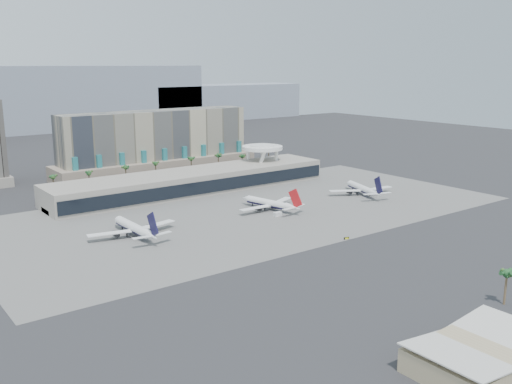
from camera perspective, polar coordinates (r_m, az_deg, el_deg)
ground at (r=248.09m, az=6.91°, el=-4.39°), size 900.00×900.00×0.00m
apron_pad at (r=288.59m, az=-0.65°, el=-1.83°), size 260.00×130.00×0.06m
mountain_ridge at (r=670.03m, az=-20.34°, el=8.31°), size 680.00×60.00×70.00m
hotel at (r=390.60m, az=-9.92°, el=4.34°), size 140.00×30.00×42.00m
terminal at (r=331.80m, az=-6.28°, el=1.17°), size 170.00×32.50×14.50m
saucer_structure at (r=365.16m, az=0.63°, el=4.21°), size 26.00×26.00×21.89m
palm_row at (r=364.51m, az=-8.18°, el=2.80°), size 157.80×2.80×13.10m
hangar_left at (r=154.72m, az=21.63°, el=-14.92°), size 36.65×22.60×7.55m
airliner_left at (r=250.77m, az=-12.08°, el=-3.52°), size 40.68×41.84×14.45m
airliner_centre at (r=288.78m, az=1.38°, el=-1.14°), size 37.21×38.68×13.49m
airliner_right at (r=327.34m, az=10.62°, el=0.33°), size 37.56×38.85×13.91m
service_vehicle_a at (r=254.36m, az=-11.33°, el=-3.84°), size 5.20×3.65×2.30m
service_vehicle_b at (r=277.66m, az=2.18°, el=-2.22°), size 4.01×2.37×2.03m
taxiway_sign at (r=244.39m, az=9.03°, el=-4.59°), size 2.27×1.06×1.05m
near_palm_a at (r=191.94m, az=23.77°, el=-7.86°), size 6.00×6.00×11.53m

